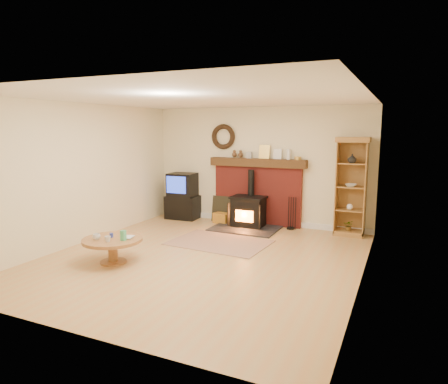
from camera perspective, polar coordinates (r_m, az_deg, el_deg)
The scene contains 11 objects.
ground at distance 6.73m, azimuth -3.06°, elevation -9.42°, with size 5.50×5.50×0.00m, color tan.
room_shell at distance 6.49m, azimuth -2.94°, elevation 5.36°, with size 5.02×5.52×2.61m.
chimney_breast at distance 8.94m, azimuth 4.79°, elevation 0.45°, with size 2.20×0.22×1.78m.
wood_stove at distance 8.68m, azimuth 3.43°, elevation -2.96°, with size 1.40×1.00×1.24m.
area_rug at distance 7.59m, azimuth -0.66°, elevation -7.22°, with size 1.79×1.23×0.01m, color brown.
tv_unit at distance 9.56m, azimuth -5.94°, elevation -0.70°, with size 0.77×0.56×1.09m.
curio_cabinet at distance 8.35m, azimuth 17.71°, elevation 0.72°, with size 0.63×0.46×1.97m.
firelog_box at distance 9.10m, azimuth -0.28°, elevation -3.76°, with size 0.37×0.23×0.23m, color gold.
leaning_painting at distance 9.22m, azimuth -0.28°, elevation -2.43°, with size 0.50×0.03×0.59m, color black.
fire_tools at distance 8.66m, azimuth 9.56°, elevation -4.27°, with size 0.19×0.16×0.70m.
coffee_table at distance 6.65m, azimuth -15.66°, elevation -7.03°, with size 0.95×0.95×0.56m.
Camera 1 is at (2.96, -5.66, 2.13)m, focal length 32.00 mm.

